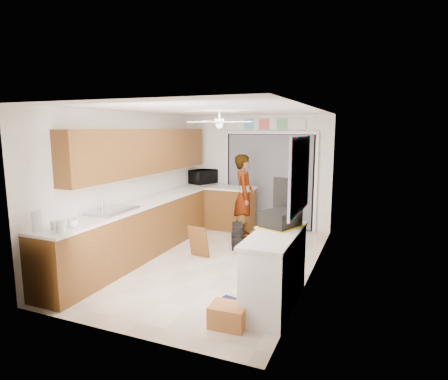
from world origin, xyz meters
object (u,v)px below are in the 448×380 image
(paper_towel_roll, at_px, (37,221))
(cardboard_box, at_px, (228,316))
(cup, at_px, (73,223))
(dog, at_px, (237,235))
(navy_crate, at_px, (232,312))
(suitcase, at_px, (281,218))
(man, at_px, (244,196))
(microwave, at_px, (203,177))

(paper_towel_roll, bearing_deg, cardboard_box, 7.95)
(cup, distance_m, dog, 3.09)
(cardboard_box, distance_m, navy_crate, 0.11)
(navy_crate, bearing_deg, suitcase, 71.46)
(paper_towel_roll, bearing_deg, man, 69.67)
(paper_towel_roll, distance_m, suitcase, 3.10)
(cup, height_order, paper_towel_roll, paper_towel_roll)
(man, bearing_deg, suitcase, -168.94)
(suitcase, bearing_deg, dog, 147.01)
(microwave, relative_size, navy_crate, 1.57)
(cardboard_box, height_order, navy_crate, cardboard_box)
(cup, relative_size, cardboard_box, 0.33)
(microwave, xyz_separation_m, man, (1.26, -0.70, -0.25))
(navy_crate, xyz_separation_m, dog, (-0.88, 2.58, 0.14))
(microwave, height_order, dog, microwave)
(microwave, distance_m, navy_crate, 4.75)
(cup, distance_m, paper_towel_roll, 0.42)
(suitcase, bearing_deg, cup, -135.95)
(navy_crate, relative_size, dog, 0.58)
(man, bearing_deg, paper_towel_roll, 141.32)
(suitcase, bearing_deg, man, 139.84)
(paper_towel_roll, bearing_deg, cup, 49.57)
(microwave, bearing_deg, man, -98.91)
(suitcase, distance_m, dog, 2.17)
(cup, distance_m, man, 3.67)
(paper_towel_roll, xyz_separation_m, navy_crate, (2.44, 0.45, -0.96))
(microwave, distance_m, dog, 2.20)
(dog, bearing_deg, man, 78.08)
(man, distance_m, dog, 0.99)
(cup, bearing_deg, dog, 64.67)
(microwave, xyz_separation_m, suitcase, (2.61, -3.09, -0.06))
(cup, xyz_separation_m, man, (1.14, 3.48, -0.14))
(paper_towel_roll, bearing_deg, suitcase, 27.00)
(microwave, height_order, cup, microwave)
(suitcase, bearing_deg, navy_crate, -88.11)
(microwave, xyz_separation_m, dog, (1.40, -1.47, -0.85))
(suitcase, height_order, dog, suitcase)
(microwave, bearing_deg, paper_towel_roll, -161.72)
(suitcase, bearing_deg, microwave, 150.53)
(dog, bearing_deg, suitcase, -75.99)
(man, bearing_deg, microwave, 42.53)
(cardboard_box, relative_size, navy_crate, 1.09)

